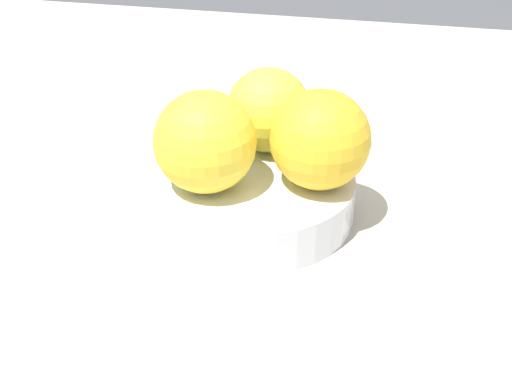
{
  "coord_description": "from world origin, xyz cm",
  "views": [
    {
      "loc": [
        -9.64,
        45.65,
        31.34
      ],
      "look_at": [
        0.0,
        0.0,
        2.22
      ],
      "focal_mm": 46.58,
      "sensor_mm": 36.0,
      "label": 1
    }
  ],
  "objects_px": {
    "orange_in_bowl_1": "(269,110)",
    "orange_in_bowl_0": "(205,142)",
    "fruit_bowl": "(256,197)",
    "orange_in_bowl_2": "(320,142)"
  },
  "relations": [
    {
      "from": "orange_in_bowl_0",
      "to": "orange_in_bowl_1",
      "type": "height_order",
      "value": "orange_in_bowl_0"
    },
    {
      "from": "orange_in_bowl_1",
      "to": "orange_in_bowl_2",
      "type": "xyz_separation_m",
      "value": [
        -0.05,
        0.06,
        0.0
      ]
    },
    {
      "from": "fruit_bowl",
      "to": "orange_in_bowl_0",
      "type": "bearing_deg",
      "value": 33.53
    },
    {
      "from": "fruit_bowl",
      "to": "orange_in_bowl_2",
      "type": "relative_size",
      "value": 2.06
    },
    {
      "from": "orange_in_bowl_0",
      "to": "orange_in_bowl_2",
      "type": "distance_m",
      "value": 0.09
    },
    {
      "from": "fruit_bowl",
      "to": "orange_in_bowl_2",
      "type": "bearing_deg",
      "value": 175.84
    },
    {
      "from": "orange_in_bowl_1",
      "to": "orange_in_bowl_0",
      "type": "bearing_deg",
      "value": 64.33
    },
    {
      "from": "fruit_bowl",
      "to": "orange_in_bowl_1",
      "type": "height_order",
      "value": "orange_in_bowl_1"
    },
    {
      "from": "fruit_bowl",
      "to": "orange_in_bowl_1",
      "type": "xyz_separation_m",
      "value": [
        -0.0,
        -0.05,
        0.06
      ]
    },
    {
      "from": "orange_in_bowl_1",
      "to": "orange_in_bowl_2",
      "type": "bearing_deg",
      "value": 132.14
    }
  ]
}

